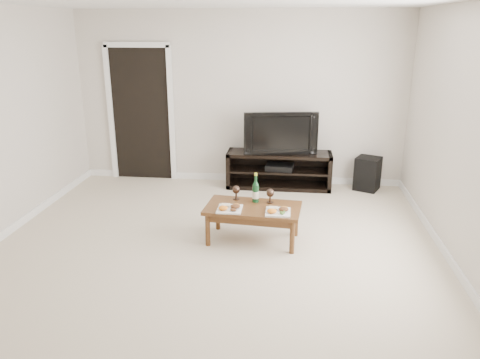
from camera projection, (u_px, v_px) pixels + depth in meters
name	position (u px, v px, depth m)	size (l,w,h in m)	color
floor	(210.00, 262.00, 4.91)	(5.50, 5.50, 0.00)	beige
back_wall	(240.00, 99.00, 7.11)	(5.00, 0.04, 2.60)	beige
doorway	(141.00, 115.00, 7.33)	(0.90, 0.02, 2.05)	black
media_console	(279.00, 170.00, 7.11)	(1.57, 0.45, 0.55)	black
television	(280.00, 132.00, 6.92)	(1.09, 0.14, 0.63)	black
av_receiver	(280.00, 167.00, 7.08)	(0.40, 0.30, 0.08)	black
subwoofer	(368.00, 174.00, 7.02)	(0.33, 0.33, 0.50)	black
coffee_table	(253.00, 224.00, 5.35)	(1.07, 0.58, 0.42)	brown
plate_left	(230.00, 207.00, 5.17)	(0.27, 0.27, 0.07)	white
plate_right	(278.00, 210.00, 5.09)	(0.27, 0.27, 0.07)	white
wine_bottle	(256.00, 188.00, 5.37)	(0.07, 0.07, 0.35)	#0F381B
goblet_left	(236.00, 192.00, 5.47)	(0.09, 0.09, 0.17)	#38281F
goblet_right	(270.00, 196.00, 5.37)	(0.09, 0.09, 0.17)	#38281F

